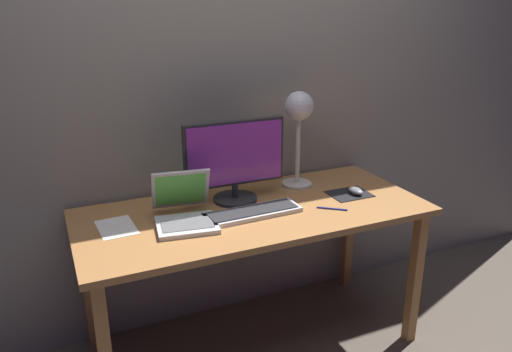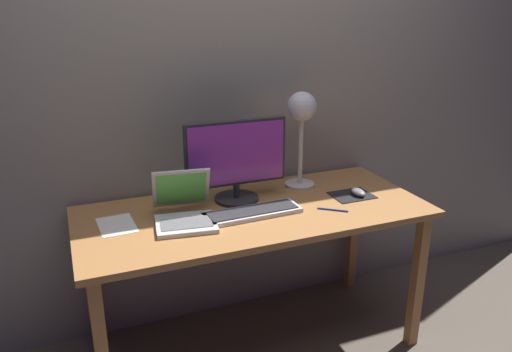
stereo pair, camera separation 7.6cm
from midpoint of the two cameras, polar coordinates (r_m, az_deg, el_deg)
name	(u,v)px [view 2 (the right image)]	position (r m, az deg, el deg)	size (l,w,h in m)	color
ground_plane	(254,343)	(2.67, 0.67, -18.59)	(4.80, 4.80, 0.00)	brown
back_wall	(224,75)	(2.50, -2.80, 11.50)	(4.80, 0.06, 2.60)	gray
desk	(254,225)	(2.32, 0.74, -5.64)	(1.60, 0.70, 0.74)	#A8703D
monitor	(236,159)	(2.32, -1.36, 1.99)	(0.49, 0.21, 0.39)	#28282B
keyboard_main	(253,212)	(2.23, 0.61, -4.19)	(0.44, 0.16, 0.03)	silver
laptop	(184,207)	(2.18, -7.30, -3.50)	(0.29, 0.35, 0.22)	silver
desk_lamp	(302,117)	(2.48, 6.14, 6.75)	(0.15, 0.15, 0.49)	beige
mousepad	(352,195)	(2.50, 11.78, -2.18)	(0.20, 0.16, 0.00)	black
mouse	(358,192)	(2.49, 12.49, -1.82)	(0.06, 0.10, 0.03)	slate
paper_sheet_near_mouse	(117,225)	(2.20, -14.72, -5.46)	(0.15, 0.21, 0.00)	white
pen	(333,210)	(2.31, 9.74, -3.84)	(0.01, 0.01, 0.14)	#2633A5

